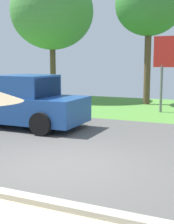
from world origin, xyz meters
The scene contains 4 objects.
ground_plane centered at (0.00, 2.95, -0.05)m, with size 40.00×22.00×0.20m.
pickup_truck centered at (-3.76, 3.31, 0.87)m, with size 5.20×2.28×1.88m.
tree_left_far centered at (-7.02, 11.68, 5.41)m, with size 5.16×5.16×7.77m.
tree_center_back centered at (-0.84, 11.31, 5.33)m, with size 3.63×3.63×7.02m.
Camera 1 is at (3.37, -6.35, 2.37)m, focal length 51.64 mm.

